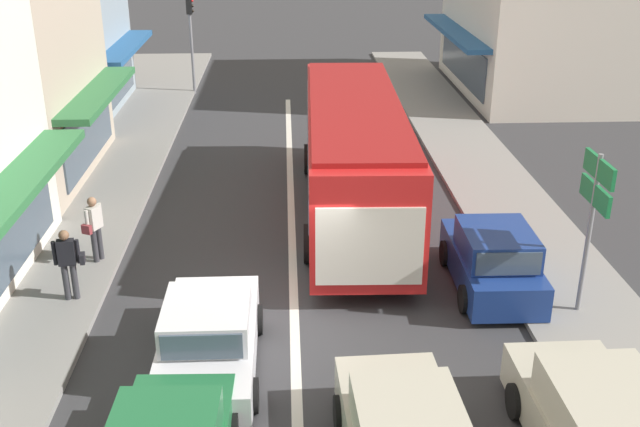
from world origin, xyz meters
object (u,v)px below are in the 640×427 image
Objects in this scene: pedestrian_with_handbag_near at (68,260)px; city_bus at (354,150)px; sedan_adjacent_lane_lead at (209,340)px; parked_hatchback_kerb_second at (492,260)px; traffic_light_downstreet at (191,29)px; directional_road_sign at (595,197)px; pedestrian_browsing_midblock at (94,225)px.

city_bus is at bearing 35.95° from pedestrian_with_handbag_near.
pedestrian_with_handbag_near is (-3.21, 2.65, 0.40)m from sedan_adjacent_lane_lead.
traffic_light_downstreet is (-8.67, 18.65, 2.15)m from parked_hatchback_kerb_second.
city_bus is 2.93× the size of parked_hatchback_kerb_second.
traffic_light_downstreet is at bearing 117.26° from directional_road_sign.
directional_road_sign is at bearing -38.17° from parked_hatchback_kerb_second.
pedestrian_with_handbag_near is at bearing -178.26° from parked_hatchback_kerb_second.
pedestrian_browsing_midblock is (0.13, 1.85, 0.00)m from pedestrian_with_handbag_near.
directional_road_sign is 11.03m from pedestrian_with_handbag_near.
directional_road_sign is (7.66, 1.69, 2.04)m from sedan_adjacent_lane_lead.
traffic_light_downstreet is at bearing 88.12° from pedestrian_with_handbag_near.
pedestrian_with_handbag_near is at bearing -94.02° from pedestrian_browsing_midblock.
pedestrian_browsing_midblock reaches higher than sedan_adjacent_lane_lead.
pedestrian_browsing_midblock is (-0.49, -17.08, -1.79)m from traffic_light_downstreet.
parked_hatchback_kerb_second is (6.09, 2.93, 0.05)m from sedan_adjacent_lane_lead.
city_bus is 2.60× the size of traffic_light_downstreet.
traffic_light_downstreet is (-2.59, 21.57, 2.19)m from sedan_adjacent_lane_lead.
city_bus is 15.40m from traffic_light_downstreet.
parked_hatchback_kerb_second is 0.89× the size of traffic_light_downstreet.
directional_road_sign is (1.57, -1.23, 1.99)m from parked_hatchback_kerb_second.
traffic_light_downstreet reaches higher than directional_road_sign.
pedestrian_with_handbag_near is at bearing 140.50° from sedan_adjacent_lane_lead.
directional_road_sign is at bearing -5.00° from pedestrian_with_handbag_near.
pedestrian_browsing_midblock is at bearing 170.27° from parked_hatchback_kerb_second.
traffic_light_downstreet reaches higher than parked_hatchback_kerb_second.
parked_hatchback_kerb_second is at bearing -9.73° from pedestrian_browsing_midblock.
sedan_adjacent_lane_lead is 2.58× the size of pedestrian_with_handbag_near.
city_bus is 8.14m from pedestrian_with_handbag_near.
sedan_adjacent_lane_lead is at bearing -114.35° from city_bus.
sedan_adjacent_lane_lead is 1.17× the size of directional_road_sign.
traffic_light_downstreet is 19.02m from pedestrian_with_handbag_near.
pedestrian_with_handbag_near reaches higher than sedan_adjacent_lane_lead.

